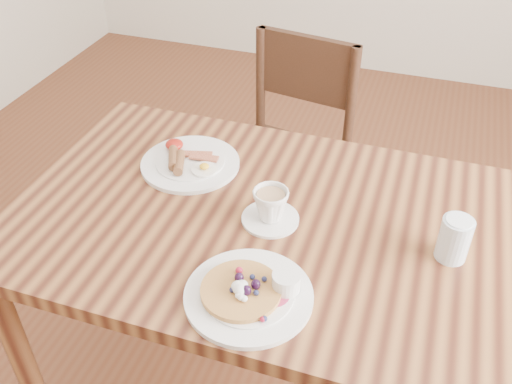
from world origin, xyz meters
The scene contains 6 objects.
dining_table centered at (0.00, 0.00, 0.65)m, with size 1.20×0.80×0.75m.
chair_far centered at (-0.11, 0.68, 0.49)m, with size 0.48×0.48×0.88m.
pancake_plate centered at (0.07, -0.26, 0.76)m, with size 0.27×0.27×0.06m.
breakfast_plate centered at (-0.24, 0.14, 0.76)m, with size 0.27×0.27×0.04m.
teacup_saucer centered at (0.04, -0.01, 0.79)m, with size 0.14×0.14×0.09m.
water_glass centered at (0.46, 0.00, 0.80)m, with size 0.07×0.07×0.10m, color silver.
Camera 1 is at (0.34, -1.02, 1.65)m, focal length 40.00 mm.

